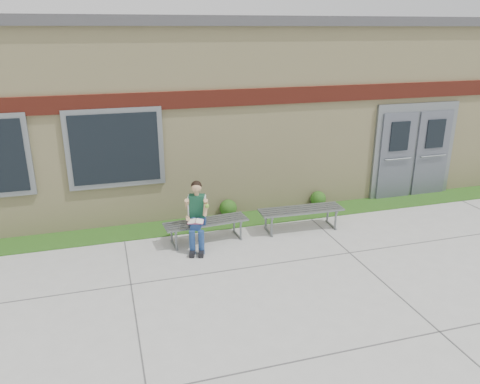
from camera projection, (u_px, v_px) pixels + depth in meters
name	position (u px, v px, depth m)	size (l,w,h in m)	color
ground	(312.00, 273.00, 7.99)	(80.00, 80.00, 0.00)	#9E9E99
grass_strip	(262.00, 217.00, 10.34)	(16.00, 0.80, 0.02)	#214612
school_building	(223.00, 100.00, 12.71)	(16.20, 6.22, 4.20)	beige
bench_left	(206.00, 226.00, 9.10)	(1.66, 0.60, 0.42)	slate
bench_right	(301.00, 214.00, 9.63)	(1.76, 0.54, 0.45)	slate
girl	(197.00, 214.00, 8.76)	(0.51, 0.82, 1.28)	navy
shrub_mid	(228.00, 208.00, 10.31)	(0.38, 0.38, 0.38)	#214612
shrub_east	(318.00, 199.00, 10.90)	(0.36, 0.36, 0.36)	#214612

